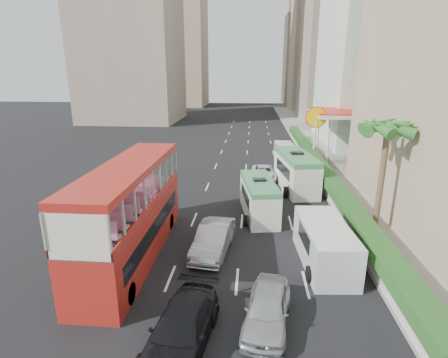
# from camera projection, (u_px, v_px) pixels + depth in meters

# --- Properties ---
(ground_plane) EXTENTS (200.00, 200.00, 0.00)m
(ground_plane) POSITION_uv_depth(u_px,v_px,m) (246.00, 260.00, 18.33)
(ground_plane) COLOR black
(ground_plane) RESTS_ON ground
(double_decker_bus) EXTENTS (2.50, 11.00, 5.06)m
(double_decker_bus) POSITION_uv_depth(u_px,v_px,m) (131.00, 212.00, 18.06)
(double_decker_bus) COLOR #AF2119
(double_decker_bus) RESTS_ON ground
(car_silver_lane_a) EXTENTS (2.19, 4.83, 1.54)m
(car_silver_lane_a) POSITION_uv_depth(u_px,v_px,m) (214.00, 251.00, 19.20)
(car_silver_lane_a) COLOR #AFB1B6
(car_silver_lane_a) RESTS_ON ground
(car_silver_lane_b) EXTENTS (2.28, 4.32, 1.40)m
(car_silver_lane_b) POSITION_uv_depth(u_px,v_px,m) (267.00, 324.00, 13.67)
(car_silver_lane_b) COLOR #AFB1B6
(car_silver_lane_b) RESTS_ON ground
(car_black) EXTENTS (2.62, 5.13, 1.42)m
(car_black) POSITION_uv_depth(u_px,v_px,m) (182.00, 346.00, 12.56)
(car_black) COLOR black
(car_black) RESTS_ON ground
(van_asset) EXTENTS (2.26, 4.36, 1.17)m
(van_asset) POSITION_uv_depth(u_px,v_px,m) (264.00, 179.00, 32.41)
(van_asset) COLOR silver
(van_asset) RESTS_ON ground
(minibus_near) EXTENTS (2.73, 5.82, 2.48)m
(minibus_near) POSITION_uv_depth(u_px,v_px,m) (259.00, 198.00, 23.80)
(minibus_near) COLOR silver
(minibus_near) RESTS_ON ground
(minibus_far) EXTENTS (3.27, 7.00, 2.98)m
(minibus_far) POSITION_uv_depth(u_px,v_px,m) (296.00, 171.00, 29.26)
(minibus_far) COLOR silver
(minibus_far) RESTS_ON ground
(panel_van_near) EXTENTS (2.52, 5.49, 2.14)m
(panel_van_near) POSITION_uv_depth(u_px,v_px,m) (324.00, 245.00, 17.71)
(panel_van_near) COLOR silver
(panel_van_near) RESTS_ON ground
(panel_van_far) EXTENTS (2.15, 4.73, 1.85)m
(panel_van_far) POSITION_uv_depth(u_px,v_px,m) (285.00, 152.00, 38.91)
(panel_van_far) COLOR silver
(panel_van_far) RESTS_ON ground
(sidewalk) EXTENTS (6.00, 120.00, 0.18)m
(sidewalk) POSITION_uv_depth(u_px,v_px,m) (326.00, 155.00, 41.44)
(sidewalk) COLOR #99968C
(sidewalk) RESTS_ON ground
(kerb_wall) EXTENTS (0.30, 44.00, 1.00)m
(kerb_wall) POSITION_uv_depth(u_px,v_px,m) (319.00, 176.00, 31.00)
(kerb_wall) COLOR silver
(kerb_wall) RESTS_ON sidewalk
(hedge) EXTENTS (1.10, 44.00, 0.70)m
(hedge) POSITION_uv_depth(u_px,v_px,m) (320.00, 166.00, 30.75)
(hedge) COLOR #2D6626
(hedge) RESTS_ON kerb_wall
(palm_tree) EXTENTS (0.36, 0.36, 6.40)m
(palm_tree) POSITION_uv_depth(u_px,v_px,m) (381.00, 180.00, 20.55)
(palm_tree) COLOR brown
(palm_tree) RESTS_ON sidewalk
(shell_station) EXTENTS (6.50, 8.00, 5.50)m
(shell_station) POSITION_uv_depth(u_px,v_px,m) (341.00, 136.00, 38.68)
(shell_station) COLOR silver
(shell_station) RESTS_ON ground
(tower_far_a) EXTENTS (14.00, 14.00, 44.00)m
(tower_far_a) POSITION_uv_depth(u_px,v_px,m) (321.00, 21.00, 88.79)
(tower_far_a) COLOR tan
(tower_far_a) RESTS_ON ground
(tower_far_b) EXTENTS (14.00, 14.00, 40.00)m
(tower_far_b) POSITION_uv_depth(u_px,v_px,m) (308.00, 38.00, 110.35)
(tower_far_b) COLOR #9F907E
(tower_far_b) RESTS_ON ground
(tower_left_b) EXTENTS (16.00, 16.00, 46.00)m
(tower_left_b) POSITION_uv_depth(u_px,v_px,m) (177.00, 23.00, 99.15)
(tower_left_b) COLOR tan
(tower_left_b) RESTS_ON ground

